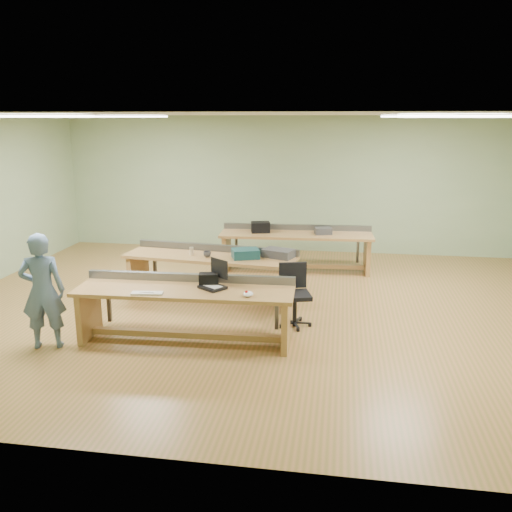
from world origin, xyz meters
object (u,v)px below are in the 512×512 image
Objects in this scene: task_chair at (294,303)px; workbench_front at (185,302)px; parts_bin_grey at (278,253)px; parts_bin_teal at (245,254)px; camera_bag at (209,280)px; workbench_mid at (211,266)px; person at (43,291)px; mug at (207,254)px; laptop_base at (212,287)px; workbench_back at (296,243)px; drinks_can at (191,251)px.

workbench_front is at bearing -165.88° from task_chair.
workbench_front is 2.12m from parts_bin_grey.
camera_bag is at bearing -98.21° from parts_bin_teal.
person is at bearing -120.15° from workbench_mid.
mug is at bearing -96.69° from workbench_mid.
parts_bin_grey is (0.67, 1.79, 0.05)m from laptop_base.
task_chair reaches higher than parts_bin_teal.
workbench_back is 3.32× the size of task_chair.
workbench_front is at bearing -119.66° from parts_bin_grey.
parts_bin_teal reaches higher than drinks_can.
workbench_front is 0.42m from laptop_base.
task_chair is at bearing -70.66° from parts_bin_grey.
workbench_mid is 11.26× the size of camera_bag.
workbench_front is 23.01× the size of drinks_can.
workbench_mid is 0.27m from mug.
person reaches higher than parts_bin_teal.
drinks_can is at bearing 149.74° from laptop_base.
camera_bag is at bearing -66.78° from drinks_can.
person reaches higher than workbench_back.
drinks_can is at bearing -139.03° from person.
workbench_front is at bearing 177.78° from person.
parts_bin_grey is at bearing 58.16° from workbench_front.
workbench_front is at bearing -80.95° from workbench_mid.
person is at bearing -121.38° from drinks_can.
camera_bag is at bearing -75.15° from mug.
laptop_base is 0.36× the size of task_chair.
workbench_mid is at bearing 5.00° from drinks_can.
parts_bin_grey reaches higher than laptop_base.
task_chair is (1.03, 0.77, -0.44)m from laptop_base.
person is at bearing -127.58° from workbench_back.
workbench_mid is 5.99× the size of parts_bin_grey.
laptop_base is (2.13, 0.52, -0.01)m from person.
workbench_front is 6.03× the size of parts_bin_grey.
person reaches higher than camera_bag.
workbench_front is 1.82m from drinks_can.
person is (-2.93, -4.25, 0.21)m from workbench_back.
person is (-1.69, -2.27, 0.22)m from workbench_mid.
workbench_front is at bearing -107.04° from parts_bin_teal.
parts_bin_grey is at bearing 105.09° from laptop_base.
workbench_mid is 0.97× the size of workbench_back.
person is 12.10× the size of drinks_can.
parts_bin_teal is at bearing -2.22° from workbench_mid.
mug is at bearing -124.15° from workbench_back.
person is 1.71× the size of task_chair.
workbench_back is (1.24, 1.98, 0.00)m from workbench_mid.
laptop_base is at bearing -95.20° from parts_bin_teal.
camera_bag is 1.85m from parts_bin_grey.
drinks_can is (-0.92, 0.06, -0.01)m from parts_bin_teal.
camera_bag is at bearing 179.19° from person.
drinks_can is at bearing 161.34° from mug.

